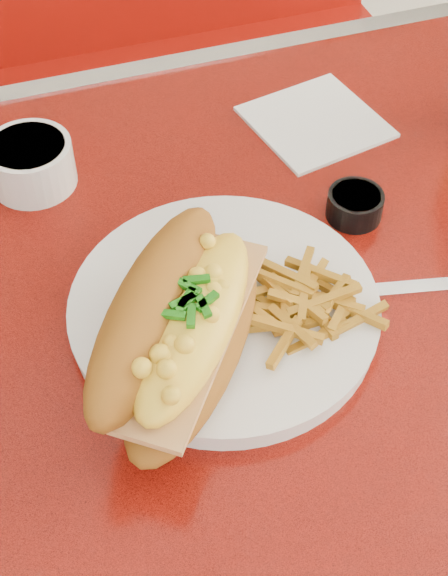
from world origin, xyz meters
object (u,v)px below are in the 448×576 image
object	(u,v)px
fork	(178,348)
sauce_cup_right	(355,204)
mac_hoagie	(180,326)
knife	(445,284)
dinner_plate	(224,309)
diner_table	(252,405)
booth_bench_far	(108,166)
gravy_ramekin	(31,163)

from	to	relation	value
fork	sauce_cup_right	distance (m)	0.25
mac_hoagie	sauce_cup_right	distance (m)	0.26
fork	knife	distance (m)	0.26
dinner_plate	sauce_cup_right	distance (m)	0.19
diner_table	dinner_plate	distance (m)	0.18
dinner_plate	sauce_cup_right	bearing A→B (deg)	26.68
dinner_plate	mac_hoagie	distance (m)	0.09
dinner_plate	knife	distance (m)	0.21
booth_bench_far	gravy_ramekin	world-z (taller)	booth_bench_far
sauce_cup_right	booth_bench_far	bearing A→B (deg)	100.42
diner_table	dinner_plate	size ratio (longest dim) A/B	3.83
dinner_plate	fork	world-z (taller)	same
diner_table	sauce_cup_right	size ratio (longest dim) A/B	19.33
booth_bench_far	diner_table	bearing A→B (deg)	-90.00
diner_table	fork	xyz separation A→B (m)	(-0.08, -0.03, 0.18)
dinner_plate	sauce_cup_right	size ratio (longest dim) A/B	5.04
gravy_ramekin	booth_bench_far	bearing A→B (deg)	74.41
fork	gravy_ramekin	size ratio (longest dim) A/B	1.19
sauce_cup_right	knife	size ratio (longest dim) A/B	0.33
gravy_ramekin	sauce_cup_right	size ratio (longest dim) A/B	1.75
fork	diner_table	bearing A→B (deg)	-85.00
dinner_plate	mac_hoagie	xyz separation A→B (m)	(-0.05, -0.05, 0.05)
sauce_cup_right	fork	bearing A→B (deg)	-151.80
fork	booth_bench_far	bearing A→B (deg)	-22.69
knife	booth_bench_far	bearing A→B (deg)	114.12
sauce_cup_right	knife	bearing A→B (deg)	-69.93
mac_hoagie	fork	size ratio (longest dim) A/B	1.92
knife	fork	bearing A→B (deg)	-166.84
diner_table	dinner_plate	bearing A→B (deg)	-179.43
dinner_plate	gravy_ramekin	size ratio (longest dim) A/B	2.89
gravy_ramekin	sauce_cup_right	distance (m)	0.33
dinner_plate	sauce_cup_right	world-z (taller)	sauce_cup_right
fork	sauce_cup_right	world-z (taller)	sauce_cup_right
dinner_plate	fork	xyz separation A→B (m)	(-0.05, -0.03, 0.01)
fork	gravy_ramekin	bearing A→B (deg)	-1.16
booth_bench_far	sauce_cup_right	distance (m)	0.89
fork	sauce_cup_right	size ratio (longest dim) A/B	2.07
booth_bench_far	mac_hoagie	bearing A→B (deg)	-95.59
dinner_plate	gravy_ramekin	xyz separation A→B (m)	(-0.13, 0.24, 0.02)
diner_table	sauce_cup_right	bearing A→B (deg)	31.75
diner_table	booth_bench_far	size ratio (longest dim) A/B	1.03
fork	sauce_cup_right	bearing A→B (deg)	-78.82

